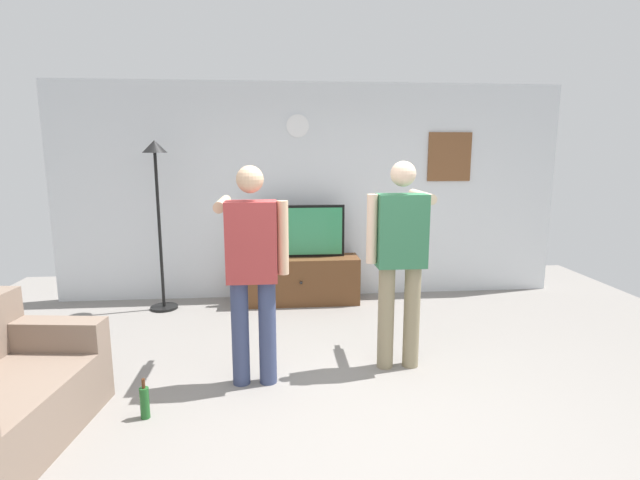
% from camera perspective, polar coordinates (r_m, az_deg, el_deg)
% --- Properties ---
extents(ground_plane, '(8.40, 8.40, 0.00)m').
position_cam_1_polar(ground_plane, '(3.76, 2.61, -19.40)').
color(ground_plane, gray).
extents(back_wall, '(6.40, 0.10, 2.70)m').
position_cam_1_polar(back_wall, '(6.22, -1.01, 5.66)').
color(back_wall, silver).
rests_on(back_wall, ground_plane).
extents(tv_stand, '(1.45, 0.47, 0.58)m').
position_cam_1_polar(tv_stand, '(6.05, -2.37, -4.72)').
color(tv_stand, brown).
rests_on(tv_stand, ground_plane).
extents(television, '(1.11, 0.07, 0.64)m').
position_cam_1_polar(television, '(5.96, -2.43, 1.05)').
color(television, black).
rests_on(television, tv_stand).
extents(wall_clock, '(0.28, 0.03, 0.28)m').
position_cam_1_polar(wall_clock, '(6.13, -2.65, 13.25)').
color(wall_clock, white).
extents(framed_picture, '(0.56, 0.04, 0.62)m').
position_cam_1_polar(framed_picture, '(6.52, 14.95, 9.43)').
color(framed_picture, brown).
extents(floor_lamp, '(0.32, 0.32, 1.99)m').
position_cam_1_polar(floor_lamp, '(5.91, -18.60, 5.54)').
color(floor_lamp, black).
rests_on(floor_lamp, ground_plane).
extents(person_standing_nearer_lamp, '(0.57, 0.78, 1.76)m').
position_cam_1_polar(person_standing_nearer_lamp, '(3.85, -7.98, -2.78)').
color(person_standing_nearer_lamp, '#384266').
rests_on(person_standing_nearer_lamp, ground_plane).
extents(person_standing_nearer_couch, '(0.59, 0.78, 1.79)m').
position_cam_1_polar(person_standing_nearer_couch, '(4.16, 9.43, -1.50)').
color(person_standing_nearer_couch, gray).
rests_on(person_standing_nearer_couch, ground_plane).
extents(beverage_bottle, '(0.07, 0.07, 0.30)m').
position_cam_1_polar(beverage_bottle, '(3.82, -19.91, -17.49)').
color(beverage_bottle, '#1E5923').
rests_on(beverage_bottle, ground_plane).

